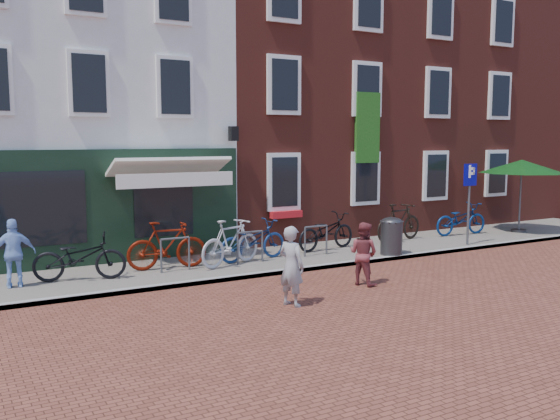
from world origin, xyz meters
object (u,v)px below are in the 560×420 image
boy (363,254)px  bicycle_1 (167,245)px  bicycle_2 (253,240)px  bicycle_3 (231,242)px  parasol (522,164)px  woman (291,266)px  parking_sign (470,190)px  cafe_person (14,253)px  bicycle_0 (80,257)px  litter_bin (392,234)px  bicycle_4 (326,231)px  bicycle_6 (461,219)px  bicycle_5 (399,222)px

boy → bicycle_1: (-3.44, 3.30, -0.02)m
bicycle_2 → bicycle_3: bearing=103.0°
parasol → bicycle_1: (-12.39, 0.26, -1.73)m
bicycle_1 → bicycle_3: 1.57m
woman → bicycle_3: 3.60m
parasol → bicycle_1: size_ratio=1.42×
parking_sign → bicycle_3: (-7.43, 0.81, -1.07)m
cafe_person → bicycle_0: bearing=-177.0°
litter_bin → cafe_person: (-9.39, 1.10, 0.17)m
bicycle_4 → bicycle_3: bearing=92.2°
bicycle_2 → bicycle_6: same height
bicycle_5 → bicycle_2: bearing=85.8°
bicycle_0 → bicycle_2: 4.38m
parking_sign → bicycle_5: bearing=131.6°
bicycle_5 → bicycle_4: bearing=83.7°
litter_bin → bicycle_1: bicycle_1 is taller
woman → boy: 2.37m
bicycle_4 → cafe_person: bearing=84.4°
woman → cafe_person: bearing=30.3°
boy → bicycle_4: (1.34, 3.51, -0.08)m
parking_sign → parasol: parasol is taller
litter_bin → bicycle_4: litter_bin is taller
bicycle_4 → bicycle_5: size_ratio=1.03×
parasol → bicycle_1: bearing=178.8°
bicycle_1 → bicycle_6: bearing=-81.5°
bicycle_1 → boy: bearing=-126.6°
bicycle_4 → bicycle_5: bicycle_5 is taller
bicycle_6 → bicycle_1: bearing=95.5°
bicycle_2 → bicycle_6: size_ratio=1.00×
bicycle_3 → bicycle_6: bicycle_3 is taller
bicycle_2 → bicycle_0: bearing=83.4°
parasol → bicycle_0: 14.59m
parking_sign → cafe_person: parking_sign is taller
bicycle_0 → bicycle_3: bearing=-78.2°
woman → bicycle_2: size_ratio=0.79×
parking_sign → bicycle_5: 2.32m
bicycle_0 → bicycle_5: (9.68, 0.51, 0.06)m
parking_sign → parasol: bearing=15.3°
bicycle_0 → cafe_person: bearing=104.2°
bicycle_3 → bicycle_1: bearing=56.0°
bicycle_2 → bicycle_6: bearing=-95.2°
cafe_person → bicycle_0: 1.35m
bicycle_1 → bicycle_6: size_ratio=0.97×
bicycle_0 → bicycle_4: (6.88, 0.39, 0.00)m
cafe_person → bicycle_6: size_ratio=0.74×
cafe_person → bicycle_4: cafe_person is taller
parasol → bicycle_3: 11.00m
bicycle_4 → bicycle_6: same height
cafe_person → bicycle_3: size_ratio=0.76×
woman → bicycle_0: size_ratio=0.79×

